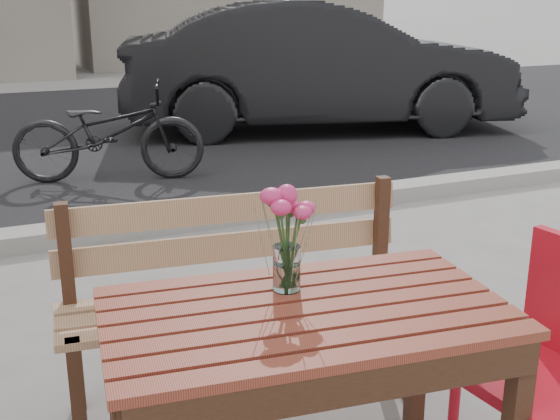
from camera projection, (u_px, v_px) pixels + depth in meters
name	position (u px, v px, depth m)	size (l,w,h in m)	color
street	(86.00, 166.00, 6.68)	(30.00, 8.12, 0.12)	black
main_table	(306.00, 344.00, 2.08)	(1.25, 0.82, 0.73)	maroon
main_bench	(239.00, 273.00, 2.79)	(1.46, 0.58, 0.88)	#9C7350
red_chair	(555.00, 355.00, 2.24)	(0.47, 0.47, 0.85)	red
main_vase	(287.00, 226.00, 2.10)	(0.18, 0.18, 0.33)	white
parked_car	(318.00, 66.00, 8.40)	(1.62, 4.63, 1.53)	black
bicycle	(109.00, 132.00, 6.15)	(0.58, 1.65, 0.87)	black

